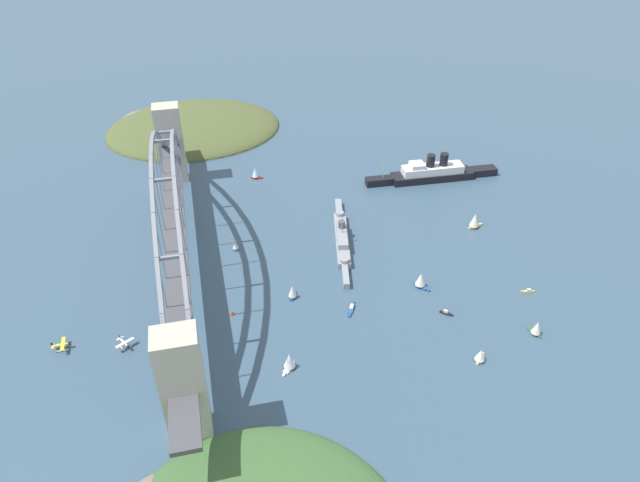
{
  "coord_description": "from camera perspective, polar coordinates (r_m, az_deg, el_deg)",
  "views": [
    {
      "loc": [
        261.8,
        17.82,
        201.42
      ],
      "look_at": [
        0.0,
        78.58,
        8.0
      ],
      "focal_mm": 32.51,
      "sensor_mm": 36.0,
      "label": 1
    }
  ],
  "objects": [
    {
      "name": "small_boat_9",
      "position": [
        313.37,
        9.9,
        -3.77
      ],
      "size": [
        9.38,
        7.84,
        10.26
      ],
      "color": "#234C8C",
      "rests_on": "ground"
    },
    {
      "name": "small_boat_1",
      "position": [
        301.25,
        20.57,
        -8.0
      ],
      "size": [
        8.38,
        6.02,
        9.05
      ],
      "color": "#2D6B3D",
      "rests_on": "ground"
    },
    {
      "name": "seaplane_second_in_formation",
      "position": [
        292.76,
        -18.7,
        -9.54
      ],
      "size": [
        8.6,
        8.88,
        5.1
      ],
      "color": "#B7B7B2",
      "rests_on": "ground"
    },
    {
      "name": "small_boat_2",
      "position": [
        409.01,
        -6.38,
        6.68
      ],
      "size": [
        5.52,
        8.07,
        9.06
      ],
      "color": "#B2231E",
      "rests_on": "ground"
    },
    {
      "name": "small_boat_7",
      "position": [
        280.68,
        15.52,
        -10.77
      ],
      "size": [
        7.54,
        7.71,
        7.94
      ],
      "color": "gold",
      "rests_on": "ground"
    },
    {
      "name": "ground_plane",
      "position": [
        330.8,
        -13.4,
        -2.92
      ],
      "size": [
        1400.0,
        1400.0,
        0.0
      ],
      "primitive_type": "plane",
      "color": "#385166"
    },
    {
      "name": "small_boat_10",
      "position": [
        267.5,
        -3.04,
        -11.67
      ],
      "size": [
        8.77,
        8.15,
        10.16
      ],
      "color": "silver",
      "rests_on": "ground"
    },
    {
      "name": "small_boat_5",
      "position": [
        339.86,
        -8.32,
        -0.42
      ],
      "size": [
        6.34,
        3.89,
        6.3
      ],
      "color": "#234C8C",
      "rests_on": "ground"
    },
    {
      "name": "small_boat_4",
      "position": [
        302.52,
        -2.73,
        -4.98
      ],
      "size": [
        7.4,
        5.81,
        9.24
      ],
      "color": "#234C8C",
      "rests_on": "ground"
    },
    {
      "name": "headland_west_shore",
      "position": [
        492.9,
        -12.54,
        10.76
      ],
      "size": [
        116.85,
        139.6,
        20.52
      ],
      "color": "#4C562D",
      "rests_on": "ground"
    },
    {
      "name": "small_boat_3",
      "position": [
        327.02,
        19.79,
        -4.66
      ],
      "size": [
        2.37,
        7.32,
        2.08
      ],
      "color": "gold",
      "rests_on": "ground"
    },
    {
      "name": "channel_marker_buoy",
      "position": [
        297.78,
        -8.61,
        -7.04
      ],
      "size": [
        2.2,
        2.2,
        2.75
      ],
      "color": "red",
      "rests_on": "ground"
    },
    {
      "name": "seaplane_taxiing_near_bridge",
      "position": [
        302.51,
        -24.08,
        -9.4
      ],
      "size": [
        9.07,
        8.31,
        5.03
      ],
      "color": "#B7B7B2",
      "rests_on": "ground"
    },
    {
      "name": "small_boat_8",
      "position": [
        366.32,
        15.0,
        1.99
      ],
      "size": [
        7.22,
        10.65,
        11.33
      ],
      "color": "gold",
      "rests_on": "ground"
    },
    {
      "name": "harbor_arch_bridge",
      "position": [
        313.63,
        -14.13,
        1.31
      ],
      "size": [
        273.71,
        16.86,
        73.03
      ],
      "color": "#BCB29E",
      "rests_on": "ground"
    },
    {
      "name": "small_boat_0",
      "position": [
        301.82,
        12.31,
        -6.92
      ],
      "size": [
        5.05,
        5.97,
        2.52
      ],
      "color": "black",
      "rests_on": "ground"
    },
    {
      "name": "naval_cruiser",
      "position": [
        342.66,
        2.16,
        0.33
      ],
      "size": [
        85.26,
        20.69,
        17.36
      ],
      "color": "gray",
      "rests_on": "ground"
    },
    {
      "name": "ocean_liner",
      "position": [
        412.02,
        11.03,
        6.62
      ],
      "size": [
        14.82,
        94.59,
        19.26
      ],
      "color": "black",
      "rests_on": "ground"
    },
    {
      "name": "small_boat_6",
      "position": [
        298.22,
        3.11,
        -6.64
      ],
      "size": [
        11.32,
        6.54,
        1.83
      ],
      "color": "#234C8C",
      "rests_on": "ground"
    }
  ]
}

